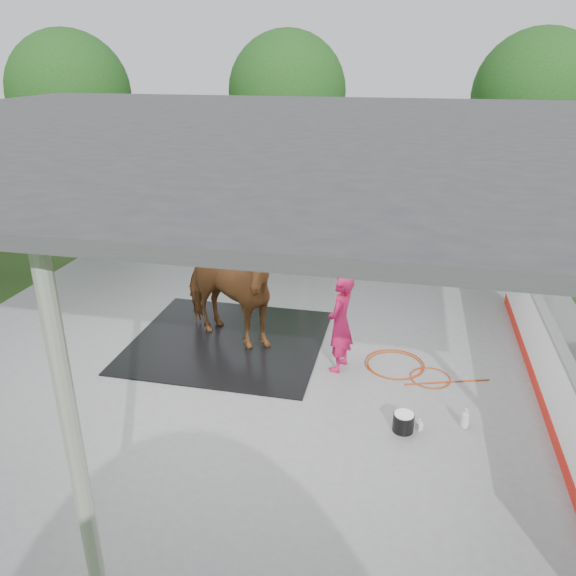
% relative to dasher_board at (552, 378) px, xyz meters
% --- Properties ---
extents(ground, '(100.00, 100.00, 0.00)m').
position_rel_dasher_board_xyz_m(ground, '(-4.60, 0.00, -0.59)').
color(ground, '#1E3814').
extents(concrete_slab, '(12.00, 10.00, 0.05)m').
position_rel_dasher_board_xyz_m(concrete_slab, '(-4.60, 0.00, -0.57)').
color(concrete_slab, slate).
rests_on(concrete_slab, ground).
extents(pavilion_structure, '(12.60, 10.60, 4.05)m').
position_rel_dasher_board_xyz_m(pavilion_structure, '(-4.60, -0.00, 3.37)').
color(pavilion_structure, beige).
rests_on(pavilion_structure, ground).
extents(dasher_board, '(0.16, 8.00, 1.15)m').
position_rel_dasher_board_xyz_m(dasher_board, '(0.00, 0.00, 0.00)').
color(dasher_board, red).
rests_on(dasher_board, concrete_slab).
extents(tree_belt, '(28.00, 28.00, 5.80)m').
position_rel_dasher_board_xyz_m(tree_belt, '(-4.30, 0.90, 3.20)').
color(tree_belt, '#382314').
rests_on(tree_belt, ground).
extents(rubber_mat, '(3.44, 3.23, 0.03)m').
position_rel_dasher_board_xyz_m(rubber_mat, '(-5.33, 1.03, -0.53)').
color(rubber_mat, black).
rests_on(rubber_mat, concrete_slab).
extents(horse, '(2.56, 1.94, 1.96)m').
position_rel_dasher_board_xyz_m(horse, '(-5.33, 1.03, 0.47)').
color(horse, brown).
rests_on(horse, rubber_mat).
extents(handler, '(0.54, 0.69, 1.69)m').
position_rel_dasher_board_xyz_m(handler, '(-3.19, 0.52, 0.30)').
color(handler, '#C2144B').
rests_on(handler, concrete_slab).
extents(wash_bucket, '(0.30, 0.30, 0.28)m').
position_rel_dasher_board_xyz_m(wash_bucket, '(-2.08, -0.99, -0.40)').
color(wash_bucket, black).
rests_on(wash_bucket, concrete_slab).
extents(soap_bottle_a, '(0.16, 0.16, 0.30)m').
position_rel_dasher_board_xyz_m(soap_bottle_a, '(-1.22, -0.73, -0.39)').
color(soap_bottle_a, silver).
rests_on(soap_bottle_a, concrete_slab).
extents(soap_bottle_b, '(0.11, 0.11, 0.17)m').
position_rel_dasher_board_xyz_m(soap_bottle_b, '(-1.85, -0.92, -0.46)').
color(soap_bottle_b, '#338CD8').
rests_on(soap_bottle_b, concrete_slab).
extents(hose_coil, '(2.05, 1.17, 0.02)m').
position_rel_dasher_board_xyz_m(hose_coil, '(-2.15, 0.76, -0.53)').
color(hose_coil, '#9E340B').
rests_on(hose_coil, concrete_slab).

